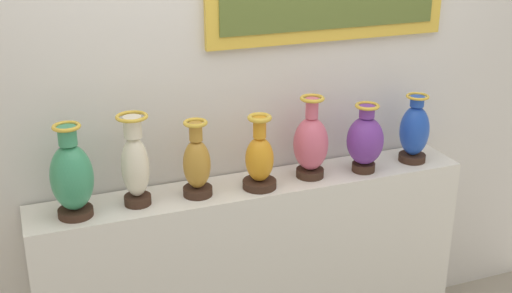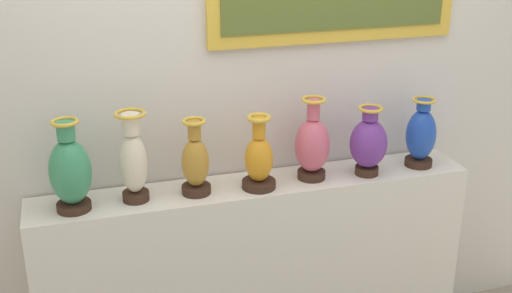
% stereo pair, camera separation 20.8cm
% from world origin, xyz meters
% --- Properties ---
extents(display_shelf, '(2.09, 0.30, 0.98)m').
position_xyz_m(display_shelf, '(0.00, 0.00, 0.49)').
color(display_shelf, silver).
rests_on(display_shelf, ground_plane).
extents(back_wall, '(3.73, 0.14, 2.83)m').
position_xyz_m(back_wall, '(0.01, 0.21, 1.44)').
color(back_wall, silver).
rests_on(back_wall, ground_plane).
extents(vase_jade, '(0.18, 0.18, 0.41)m').
position_xyz_m(vase_jade, '(-0.83, -0.03, 1.16)').
color(vase_jade, '#382319').
rests_on(vase_jade, display_shelf).
extents(vase_ivory, '(0.14, 0.14, 0.41)m').
position_xyz_m(vase_ivory, '(-0.56, -0.01, 1.17)').
color(vase_ivory, '#382319').
rests_on(vase_ivory, display_shelf).
extents(vase_ochre, '(0.13, 0.13, 0.35)m').
position_xyz_m(vase_ochre, '(-0.29, -0.02, 1.13)').
color(vase_ochre, '#382319').
rests_on(vase_ochre, display_shelf).
extents(vase_amber, '(0.16, 0.16, 0.35)m').
position_xyz_m(vase_amber, '(0.00, -0.04, 1.12)').
color(vase_amber, '#382319').
rests_on(vase_amber, display_shelf).
extents(vase_rose, '(0.17, 0.17, 0.40)m').
position_xyz_m(vase_rose, '(0.27, -0.01, 1.15)').
color(vase_rose, '#382319').
rests_on(vase_rose, display_shelf).
extents(vase_violet, '(0.18, 0.18, 0.34)m').
position_xyz_m(vase_violet, '(0.55, -0.05, 1.14)').
color(vase_violet, '#382319').
rests_on(vase_violet, display_shelf).
extents(vase_sapphire, '(0.15, 0.15, 0.35)m').
position_xyz_m(vase_sapphire, '(0.84, -0.02, 1.14)').
color(vase_sapphire, '#382319').
rests_on(vase_sapphire, display_shelf).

